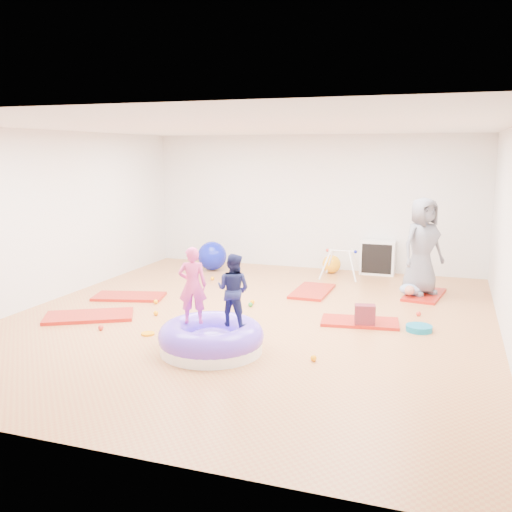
% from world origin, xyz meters
% --- Properties ---
extents(room, '(7.01, 8.01, 2.81)m').
position_xyz_m(room, '(0.00, 0.00, 1.40)').
color(room, '#B88348').
rests_on(room, ground).
extents(gym_mat_front_left, '(1.43, 1.18, 0.05)m').
position_xyz_m(gym_mat_front_left, '(-2.29, -0.74, 0.03)').
color(gym_mat_front_left, red).
rests_on(gym_mat_front_left, ground).
extents(gym_mat_mid_left, '(1.28, 0.86, 0.05)m').
position_xyz_m(gym_mat_mid_left, '(-2.35, 0.49, 0.02)').
color(gym_mat_mid_left, red).
rests_on(gym_mat_mid_left, ground).
extents(gym_mat_center_back, '(0.60, 1.19, 0.05)m').
position_xyz_m(gym_mat_center_back, '(0.51, 1.87, 0.02)').
color(gym_mat_center_back, red).
rests_on(gym_mat_center_back, ground).
extents(gym_mat_right, '(1.17, 0.70, 0.05)m').
position_xyz_m(gym_mat_right, '(1.59, 0.30, 0.02)').
color(gym_mat_right, red).
rests_on(gym_mat_right, ground).
extents(gym_mat_rear_right, '(0.72, 1.19, 0.05)m').
position_xyz_m(gym_mat_rear_right, '(2.39, 2.26, 0.02)').
color(gym_mat_rear_right, red).
rests_on(gym_mat_rear_right, ground).
extents(inflatable_cushion, '(1.32, 1.32, 0.41)m').
position_xyz_m(inflatable_cushion, '(0.03, -1.48, 0.16)').
color(inflatable_cushion, white).
rests_on(inflatable_cushion, ground).
extents(child_pink, '(0.41, 0.34, 0.97)m').
position_xyz_m(child_pink, '(-0.24, -1.43, 0.87)').
color(child_pink, '#EB4592').
rests_on(child_pink, inflatable_cushion).
extents(child_navy, '(0.48, 0.39, 0.90)m').
position_xyz_m(child_navy, '(0.28, -1.36, 0.83)').
color(child_navy, '#181E51').
rests_on(child_navy, inflatable_cushion).
extents(adult_caregiver, '(0.94, 0.94, 1.65)m').
position_xyz_m(adult_caregiver, '(2.32, 2.23, 0.87)').
color(adult_caregiver, slate).
rests_on(adult_caregiver, gym_mat_rear_right).
extents(infant, '(0.36, 0.36, 0.21)m').
position_xyz_m(infant, '(2.17, 2.01, 0.15)').
color(infant, '#839DC9').
rests_on(infant, gym_mat_rear_right).
extents(ball_pit_balls, '(4.41, 3.67, 0.08)m').
position_xyz_m(ball_pit_balls, '(-0.07, 0.25, 0.04)').
color(ball_pit_balls, '#26822D').
rests_on(ball_pit_balls, ground).
extents(exercise_ball_blue, '(0.61, 0.61, 0.61)m').
position_xyz_m(exercise_ball_blue, '(-1.93, 3.08, 0.30)').
color(exercise_ball_blue, '#0B14A4').
rests_on(exercise_ball_blue, ground).
extents(exercise_ball_orange, '(0.37, 0.37, 0.37)m').
position_xyz_m(exercise_ball_orange, '(0.50, 3.60, 0.19)').
color(exercise_ball_orange, '#FEAA13').
rests_on(exercise_ball_orange, ground).
extents(infant_play_gym, '(0.74, 0.70, 0.57)m').
position_xyz_m(infant_play_gym, '(0.77, 3.15, 0.38)').
color(infant_play_gym, white).
rests_on(infant_play_gym, ground).
extents(cube_shelf, '(0.69, 0.34, 0.69)m').
position_xyz_m(cube_shelf, '(1.39, 3.79, 0.34)').
color(cube_shelf, white).
rests_on(cube_shelf, ground).
extents(balance_disc, '(0.36, 0.36, 0.08)m').
position_xyz_m(balance_disc, '(2.43, 0.21, 0.04)').
color(balance_disc, '#0E739A').
rests_on(balance_disc, ground).
extents(backpack, '(0.31, 0.23, 0.32)m').
position_xyz_m(backpack, '(1.68, 0.15, 0.16)').
color(backpack, maroon).
rests_on(backpack, ground).
extents(yellow_toy, '(0.18, 0.18, 0.03)m').
position_xyz_m(yellow_toy, '(-1.05, -1.16, 0.01)').
color(yellow_toy, orange).
rests_on(yellow_toy, ground).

